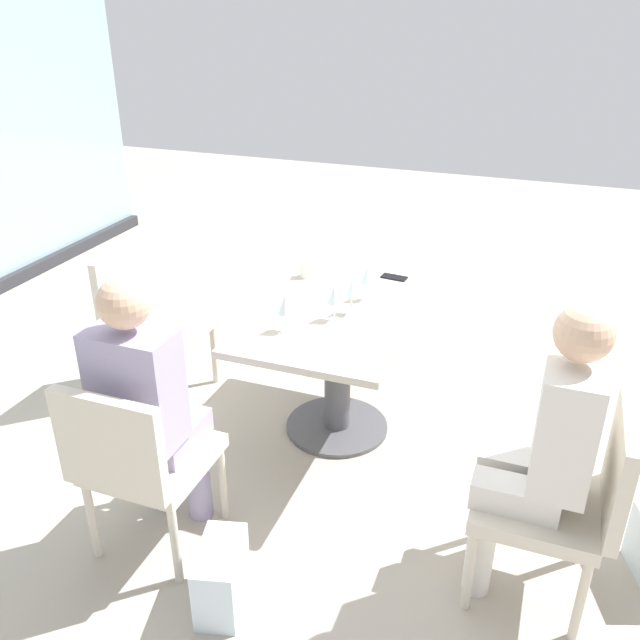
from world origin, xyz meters
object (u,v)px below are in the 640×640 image
(coffee_cup, at_px, (307,269))
(cell_phone_on_table, at_px, (394,277))
(chair_front_left, at_px, (567,494))
(wine_glass_3, at_px, (334,295))
(wine_glass_0, at_px, (367,276))
(wine_glass_2, at_px, (352,289))
(dining_table_main, at_px, (338,344))
(person_far_left, at_px, (148,401))
(chair_near_window, at_px, (148,316))
(handbag_0, at_px, (221,576))
(chair_far_left, at_px, (138,458))
(wine_glass_1, at_px, (285,305))
(person_front_left, at_px, (544,443))

(coffee_cup, xyz_separation_m, cell_phone_on_table, (0.15, -0.47, -0.04))
(chair_front_left, bearing_deg, wine_glass_3, 60.93)
(wine_glass_0, bearing_deg, cell_phone_on_table, -10.97)
(wine_glass_0, xyz_separation_m, wine_glass_2, (-0.19, 0.02, 0.00))
(dining_table_main, height_order, person_far_left, person_far_left)
(chair_near_window, height_order, cell_phone_on_table, chair_near_window)
(chair_near_window, height_order, wine_glass_0, wine_glass_0)
(handbag_0, bearing_deg, chair_front_left, -81.69)
(chair_far_left, height_order, chair_near_window, same)
(cell_phone_on_table, relative_size, handbag_0, 0.48)
(wine_glass_3, relative_size, coffee_cup, 2.06)
(wine_glass_0, height_order, handbag_0, wine_glass_0)
(chair_far_left, height_order, wine_glass_0, wine_glass_0)
(wine_glass_1, distance_m, coffee_cup, 0.68)
(chair_front_left, bearing_deg, person_far_left, 99.34)
(person_far_left, bearing_deg, wine_glass_0, -24.90)
(wine_glass_0, relative_size, cell_phone_on_table, 1.28)
(coffee_cup, bearing_deg, person_front_left, -128.99)
(person_far_left, height_order, person_front_left, same)
(chair_front_left, distance_m, person_far_left, 1.65)
(dining_table_main, bearing_deg, person_front_left, -125.81)
(coffee_cup, bearing_deg, chair_front_left, -126.85)
(person_far_left, xyz_separation_m, wine_glass_2, (1.00, -0.53, 0.16))
(person_front_left, bearing_deg, chair_near_window, 71.07)
(chair_far_left, distance_m, wine_glass_3, 1.18)
(person_far_left, relative_size, wine_glass_3, 6.81)
(wine_glass_3, bearing_deg, dining_table_main, 8.75)
(person_front_left, height_order, wine_glass_2, person_front_left)
(chair_near_window, relative_size, person_front_left, 0.69)
(dining_table_main, xyz_separation_m, chair_front_left, (-0.76, -1.16, -0.03))
(dining_table_main, bearing_deg, coffee_cup, 42.01)
(coffee_cup, distance_m, cell_phone_on_table, 0.50)
(person_front_left, bearing_deg, chair_front_left, -90.00)
(wine_glass_1, bearing_deg, cell_phone_on_table, -21.39)
(coffee_cup, bearing_deg, wine_glass_2, -133.90)
(dining_table_main, distance_m, handbag_0, 1.33)
(chair_near_window, distance_m, wine_glass_3, 1.24)
(person_far_left, bearing_deg, wine_glass_1, -22.83)
(wine_glass_3, distance_m, coffee_cup, 0.58)
(chair_far_left, distance_m, cell_phone_on_table, 1.76)
(coffee_cup, bearing_deg, chair_far_left, 174.30)
(person_far_left, distance_m, wine_glass_1, 0.79)
(person_front_left, xyz_separation_m, coffee_cup, (1.10, 1.36, 0.08))
(chair_front_left, distance_m, chair_near_window, 2.45)
(handbag_0, bearing_deg, wine_glass_3, -17.53)
(chair_near_window, distance_m, coffee_cup, 0.96)
(chair_front_left, xyz_separation_m, chair_near_window, (0.76, 2.33, 0.00))
(handbag_0, bearing_deg, coffee_cup, -5.21)
(wine_glass_0, xyz_separation_m, handbag_0, (-1.44, 0.13, -0.72))
(person_far_left, relative_size, wine_glass_1, 6.81)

